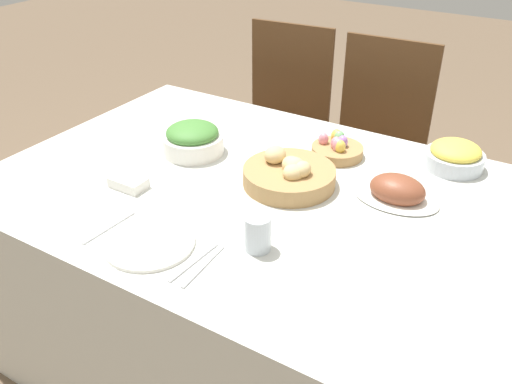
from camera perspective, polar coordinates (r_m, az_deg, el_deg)
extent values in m
plane|color=brown|center=(2.13, 0.80, -16.96)|extent=(12.00, 12.00, 0.00)
cube|color=silver|center=(1.87, 0.89, -9.42)|extent=(1.71, 1.13, 0.73)
cylinder|color=brown|center=(2.48, 5.23, -2.31)|extent=(0.03, 0.03, 0.44)
cylinder|color=brown|center=(2.38, 13.74, -4.80)|extent=(0.03, 0.03, 0.44)
cylinder|color=brown|center=(2.79, 8.62, 1.52)|extent=(0.03, 0.03, 0.44)
cylinder|color=brown|center=(2.70, 16.23, -0.53)|extent=(0.03, 0.03, 0.44)
cube|color=brown|center=(2.46, 11.50, 3.18)|extent=(0.43, 0.43, 0.02)
cube|color=brown|center=(2.54, 13.65, 10.09)|extent=(0.42, 0.03, 0.49)
cylinder|color=brown|center=(2.68, -3.89, 0.52)|extent=(0.03, 0.03, 0.44)
cylinder|color=brown|center=(2.53, 3.70, -1.52)|extent=(0.03, 0.03, 0.44)
cylinder|color=brown|center=(2.98, -0.08, 3.90)|extent=(0.03, 0.03, 0.44)
cylinder|color=brown|center=(2.84, 6.89, 2.23)|extent=(0.03, 0.03, 0.44)
cube|color=brown|center=(2.64, 1.73, 5.79)|extent=(0.45, 0.45, 0.02)
cube|color=brown|center=(2.72, 3.70, 12.27)|extent=(0.42, 0.05, 0.49)
cylinder|color=#AD8451|center=(1.67, 3.51, 1.64)|extent=(0.29, 0.29, 0.06)
ellipsoid|color=#E0C184|center=(1.69, 2.03, 3.94)|extent=(0.07, 0.08, 0.06)
ellipsoid|color=#E0C184|center=(1.65, 3.86, 2.75)|extent=(0.10, 0.09, 0.06)
ellipsoid|color=#E0C184|center=(1.62, 4.84, 2.37)|extent=(0.06, 0.07, 0.05)
ellipsoid|color=#E0C184|center=(1.62, 4.03, 2.10)|extent=(0.08, 0.09, 0.05)
ellipsoid|color=#E0C184|center=(1.63, 4.10, 2.74)|extent=(0.06, 0.07, 0.05)
cylinder|color=#AD8451|center=(1.87, 8.54, 4.26)|extent=(0.17, 0.17, 0.03)
ellipsoid|color=pink|center=(1.83, 8.63, 4.88)|extent=(0.04, 0.04, 0.05)
ellipsoid|color=#B27AD1|center=(1.86, 9.09, 5.23)|extent=(0.04, 0.04, 0.05)
ellipsoid|color=#F4D151|center=(1.89, 8.47, 5.84)|extent=(0.04, 0.04, 0.05)
ellipsoid|color=pink|center=(1.84, 8.41, 5.10)|extent=(0.04, 0.04, 0.05)
ellipsoid|color=pink|center=(1.87, 7.11, 5.57)|extent=(0.03, 0.03, 0.04)
ellipsoid|color=#F4D151|center=(1.82, 8.86, 4.73)|extent=(0.04, 0.04, 0.05)
ellipsoid|color=#7FCC7A|center=(1.88, 8.74, 5.68)|extent=(0.04, 0.04, 0.05)
ellipsoid|color=white|center=(1.66, 14.53, -0.58)|extent=(0.25, 0.18, 0.01)
ellipsoid|color=brown|center=(1.64, 14.66, 0.27)|extent=(0.17, 0.12, 0.09)
cylinder|color=silver|center=(1.88, 20.11, 3.16)|extent=(0.19, 0.19, 0.05)
ellipsoid|color=#F4DB4C|center=(1.87, 20.31, 4.14)|extent=(0.16, 0.16, 0.06)
cylinder|color=white|center=(1.88, -6.64, 5.06)|extent=(0.21, 0.21, 0.06)
ellipsoid|color=#478438|center=(1.86, -6.72, 6.25)|extent=(0.18, 0.18, 0.06)
cylinder|color=white|center=(1.45, -11.16, -5.31)|extent=(0.24, 0.24, 0.01)
cube|color=silver|center=(1.53, -15.20, -3.62)|extent=(0.02, 0.18, 0.00)
cube|color=silver|center=(1.37, -6.58, -7.34)|extent=(0.02, 0.18, 0.00)
cube|color=silver|center=(1.35, -5.56, -7.77)|extent=(0.02, 0.18, 0.00)
cylinder|color=silver|center=(1.38, 0.18, -4.35)|extent=(0.07, 0.07, 0.10)
cube|color=white|center=(1.71, -13.27, 0.96)|extent=(0.11, 0.07, 0.03)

